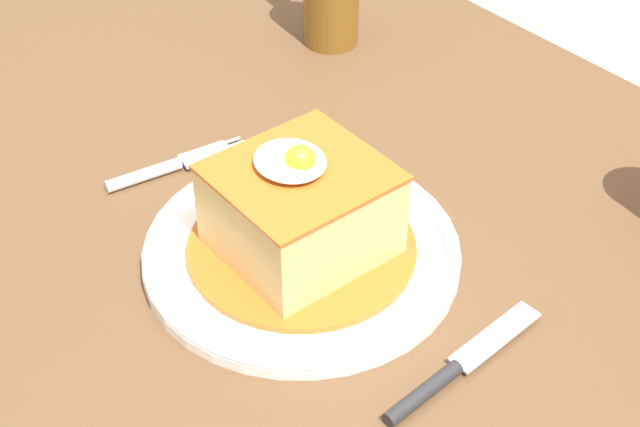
% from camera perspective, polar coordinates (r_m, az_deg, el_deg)
% --- Properties ---
extents(dining_table, '(1.21, 0.83, 0.77)m').
position_cam_1_polar(dining_table, '(0.93, -0.90, -5.54)').
color(dining_table, brown).
rests_on(dining_table, ground_plane).
extents(main_plate, '(0.27, 0.27, 0.02)m').
position_cam_1_polar(main_plate, '(0.79, -1.14, -2.31)').
color(main_plate, white).
rests_on(main_plate, dining_table).
extents(sandwich_meal, '(0.20, 0.20, 0.11)m').
position_cam_1_polar(sandwich_meal, '(0.76, -1.20, 0.03)').
color(sandwich_meal, '#B75B1E').
rests_on(sandwich_meal, main_plate).
extents(fork, '(0.03, 0.14, 0.01)m').
position_cam_1_polar(fork, '(0.90, -9.61, 2.77)').
color(fork, silver).
rests_on(fork, dining_table).
extents(knife, '(0.03, 0.17, 0.01)m').
position_cam_1_polar(knife, '(0.70, 7.72, -9.93)').
color(knife, '#262628').
rests_on(knife, dining_table).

